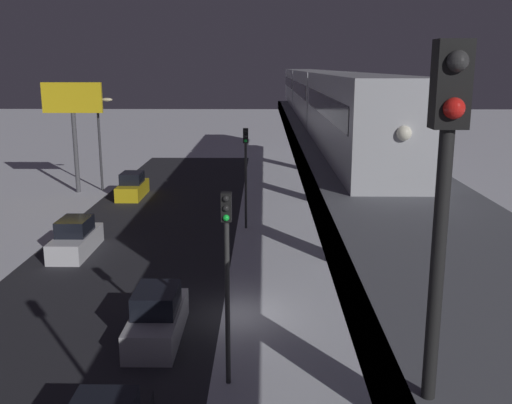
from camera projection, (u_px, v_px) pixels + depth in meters
The scene contains 12 objects.
ground_plane at pixel (234, 315), 24.43m from camera, with size 240.00×240.00×0.00m, color white.
avenue_asphalt at pixel (91, 314), 24.51m from camera, with size 11.00×85.73×0.01m, color #28282D.
elevated_railway at pixel (363, 186), 23.11m from camera, with size 5.00×85.73×6.41m.
subway_train at pixel (318, 93), 43.60m from camera, with size 2.94×55.47×3.40m.
rail_signal at pixel (445, 164), 6.13m from camera, with size 0.36×0.41×4.00m.
sedan_silver at pixel (157, 318), 22.21m from camera, with size 1.80×4.62×1.97m.
sedan_white at pixel (76, 239), 32.38m from camera, with size 1.80×4.77×1.97m.
sedan_yellow at pixel (132, 187), 46.29m from camera, with size 1.80×4.53×1.97m.
traffic_light_near at pixel (227, 262), 18.22m from camera, with size 0.32×0.44×6.40m.
traffic_light_mid at pixel (246, 164), 36.55m from camera, with size 0.32×0.44×6.40m.
commercial_billboard at pixel (73, 109), 46.66m from camera, with size 4.80×0.36×8.90m.
street_lamp_far at pixel (102, 133), 47.85m from camera, with size 1.35×0.44×7.65m.
Camera 1 is at (-1.23, 22.71, 10.14)m, focal length 40.99 mm.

